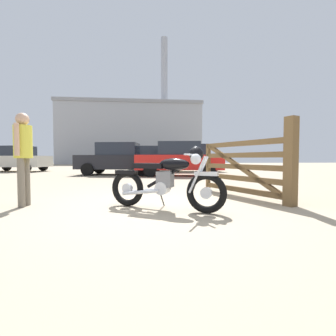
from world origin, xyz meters
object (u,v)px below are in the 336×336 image
(bystander, at_px, (23,149))
(white_estate_far, at_px, (119,159))
(pale_sedan_back, at_px, (153,158))
(dark_sedan_left, at_px, (179,159))
(blue_hatchback_right, at_px, (191,158))
(timber_gate, at_px, (251,166))
(red_hatchback_near, at_px, (16,159))
(vintage_motorcycle, at_px, (168,180))

(bystander, height_order, white_estate_far, white_estate_far)
(bystander, bearing_deg, pale_sedan_back, -100.28)
(dark_sedan_left, height_order, white_estate_far, same)
(blue_hatchback_right, height_order, pale_sedan_back, same)
(dark_sedan_left, bearing_deg, timber_gate, 102.86)
(bystander, bearing_deg, white_estate_far, -93.77)
(red_hatchback_near, xyz_separation_m, blue_hatchback_right, (11.50, -1.35, 0.08))
(bystander, height_order, blue_hatchback_right, blue_hatchback_right)
(vintage_motorcycle, xyz_separation_m, timber_gate, (1.87, 0.90, 0.21))
(blue_hatchback_right, distance_m, white_estate_far, 5.04)
(pale_sedan_back, bearing_deg, blue_hatchback_right, -47.52)
(timber_gate, distance_m, blue_hatchback_right, 10.31)
(blue_hatchback_right, bearing_deg, white_estate_far, -150.49)
(white_estate_far, bearing_deg, pale_sedan_back, -103.31)
(dark_sedan_left, xyz_separation_m, white_estate_far, (-3.08, 1.04, 0.00))
(red_hatchback_near, bearing_deg, blue_hatchback_right, 4.14)
(timber_gate, relative_size, blue_hatchback_right, 0.62)
(bystander, relative_size, pale_sedan_back, 0.42)
(dark_sedan_left, xyz_separation_m, red_hatchback_near, (-10.20, 4.88, 0.00))
(vintage_motorcycle, height_order, dark_sedan_left, dark_sedan_left)
(vintage_motorcycle, distance_m, red_hatchback_near, 15.34)
(pale_sedan_back, height_order, white_estate_far, pale_sedan_back)
(vintage_motorcycle, xyz_separation_m, dark_sedan_left, (1.35, 7.64, 0.34))
(timber_gate, bearing_deg, red_hatchback_near, 21.19)
(timber_gate, height_order, white_estate_far, white_estate_far)
(vintage_motorcycle, bearing_deg, blue_hatchback_right, 105.56)
(red_hatchback_near, relative_size, white_estate_far, 1.01)
(bystander, bearing_deg, dark_sedan_left, -116.73)
(bystander, height_order, dark_sedan_left, dark_sedan_left)
(vintage_motorcycle, relative_size, bystander, 1.13)
(timber_gate, height_order, pale_sedan_back, pale_sedan_back)
(dark_sedan_left, relative_size, blue_hatchback_right, 1.13)
(vintage_motorcycle, height_order, red_hatchback_near, red_hatchback_near)
(pale_sedan_back, bearing_deg, timber_gate, -82.68)
(timber_gate, relative_size, dark_sedan_left, 0.55)
(vintage_motorcycle, relative_size, dark_sedan_left, 0.43)
(vintage_motorcycle, relative_size, pale_sedan_back, 0.48)
(vintage_motorcycle, xyz_separation_m, white_estate_far, (-1.72, 8.68, 0.34))
(blue_hatchback_right, bearing_deg, red_hatchback_near, 173.18)
(bystander, distance_m, pale_sedan_back, 13.55)
(vintage_motorcycle, relative_size, white_estate_far, 0.42)
(bystander, distance_m, white_estate_far, 8.21)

